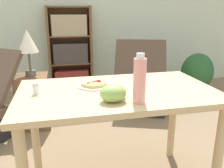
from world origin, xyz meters
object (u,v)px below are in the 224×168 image
pizza_on_plate (94,84)px  table_lamp (28,43)px  bookshelf (70,52)px  side_table (34,101)px  grape_bunch (113,93)px  lounge_chair_far (140,87)px  potted_plant_floor (197,74)px  salt_shaker (36,89)px  drink_bottle (140,80)px

pizza_on_plate → table_lamp: (-0.52, 1.07, 0.15)m
bookshelf → side_table: size_ratio=2.27×
grape_bunch → bookshelf: size_ratio=0.11×
grape_bunch → lounge_chair_far: size_ratio=0.16×
pizza_on_plate → potted_plant_floor: bearing=41.3°
grape_bunch → potted_plant_floor: 2.63m
bookshelf → lounge_chair_far: bearing=-49.1°
table_lamp → pizza_on_plate: bearing=-63.9°
grape_bunch → salt_shaker: (-0.43, 0.22, -0.02)m
pizza_on_plate → table_lamp: bearing=116.1°
lounge_chair_far → table_lamp: bearing=-150.0°
side_table → potted_plant_floor: size_ratio=0.90×
bookshelf → table_lamp: size_ratio=2.75×
bookshelf → side_table: bearing=-111.9°
drink_bottle → lounge_chair_far: bearing=70.1°
drink_bottle → bookshelf: (-0.23, 2.65, -0.26)m
bookshelf → side_table: bookshelf is taller
side_table → table_lamp: bearing=0.0°
table_lamp → potted_plant_floor: size_ratio=0.74×
drink_bottle → side_table: bearing=116.8°
side_table → potted_plant_floor: potted_plant_floor is taller
potted_plant_floor → salt_shaker: bearing=-142.3°
salt_shaker → lounge_chair_far: (1.17, 1.41, -0.51)m
lounge_chair_far → table_lamp: (-1.33, -0.25, 0.65)m
side_table → table_lamp: table_lamp is taller
salt_shaker → potted_plant_floor: bearing=37.7°
pizza_on_plate → table_lamp: size_ratio=0.48×
side_table → grape_bunch: bearing=-67.1°
salt_shaker → side_table: salt_shaker is taller
lounge_chair_far → side_table: size_ratio=1.60×
lounge_chair_far → potted_plant_floor: size_ratio=1.44×
grape_bunch → side_table: size_ratio=0.26×
grape_bunch → table_lamp: bearing=112.9°
salt_shaker → table_lamp: (-0.16, 1.16, 0.14)m
salt_shaker → bookshelf: size_ratio=0.05×
pizza_on_plate → table_lamp: 1.20m
side_table → salt_shaker: bearing=-82.4°
pizza_on_plate → bookshelf: (-0.04, 2.29, -0.14)m
bookshelf → potted_plant_floor: 2.00m
lounge_chair_far → drink_bottle: bearing=-90.4°
pizza_on_plate → salt_shaker: (-0.37, -0.09, 0.02)m
pizza_on_plate → drink_bottle: (0.20, -0.36, 0.11)m
drink_bottle → side_table: drink_bottle is taller
pizza_on_plate → side_table: pizza_on_plate is taller
potted_plant_floor → bookshelf: bearing=159.4°
pizza_on_plate → lounge_chair_far: (0.80, 1.32, -0.49)m
grape_bunch → side_table: 1.59m
lounge_chair_far → potted_plant_floor: 1.05m
table_lamp → potted_plant_floor: (2.34, 0.52, -0.60)m
pizza_on_plate → side_table: 1.29m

